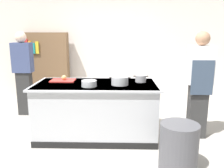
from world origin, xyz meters
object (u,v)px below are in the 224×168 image
(bookshelf, at_px, (45,69))
(sauce_pan, at_px, (141,79))
(stock_pot, at_px, (120,81))
(trash_bin, at_px, (179,147))
(onion, at_px, (64,78))
(mixing_bowl, at_px, (89,83))
(person_guest, at_px, (23,72))
(person_chef, at_px, (199,83))

(bookshelf, bearing_deg, sauce_pan, -38.35)
(stock_pot, height_order, trash_bin, stock_pot)
(onion, relative_size, stock_pot, 0.24)
(mixing_bowl, bearing_deg, bookshelf, 122.61)
(bookshelf, bearing_deg, person_guest, -106.93)
(stock_pot, distance_m, mixing_bowl, 0.48)
(mixing_bowl, relative_size, person_chef, 0.13)
(sauce_pan, relative_size, person_chef, 0.14)
(trash_bin, bearing_deg, mixing_bowl, 148.03)
(trash_bin, height_order, person_guest, person_guest)
(stock_pot, xyz_separation_m, person_guest, (-1.98, 1.14, -0.05))
(stock_pot, bearing_deg, bookshelf, 132.94)
(onion, relative_size, person_guest, 0.05)
(person_chef, height_order, bookshelf, person_chef)
(person_chef, bearing_deg, onion, 69.12)
(person_guest, relative_size, bookshelf, 1.01)
(mixing_bowl, height_order, trash_bin, mixing_bowl)
(onion, distance_m, person_chef, 2.21)
(sauce_pan, distance_m, trash_bin, 1.33)
(person_guest, xyz_separation_m, bookshelf, (0.22, 0.74, -0.06))
(person_chef, bearing_deg, person_guest, 55.53)
(sauce_pan, relative_size, trash_bin, 0.40)
(onion, height_order, mixing_bowl, onion)
(onion, distance_m, person_guest, 1.36)
(sauce_pan, height_order, person_chef, person_chef)
(person_chef, bearing_deg, bookshelf, 42.80)
(trash_bin, distance_m, bookshelf, 3.75)
(stock_pot, distance_m, bookshelf, 2.57)
(trash_bin, height_order, bookshelf, bookshelf)
(onion, height_order, bookshelf, bookshelf)
(onion, xyz_separation_m, trash_bin, (1.67, -1.14, -0.66))
(onion, xyz_separation_m, person_chef, (2.20, -0.16, -0.05))
(mixing_bowl, bearing_deg, person_chef, 7.80)
(trash_bin, xyz_separation_m, person_chef, (0.54, 0.99, 0.61))
(stock_pot, bearing_deg, mixing_bowl, -164.77)
(person_guest, bearing_deg, sauce_pan, 50.92)
(stock_pot, height_order, person_chef, person_chef)
(sauce_pan, relative_size, person_guest, 0.14)
(sauce_pan, distance_m, person_chef, 0.93)
(mixing_bowl, bearing_deg, onion, 139.93)
(bookshelf, bearing_deg, person_chef, -30.40)
(onion, height_order, person_guest, person_guest)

